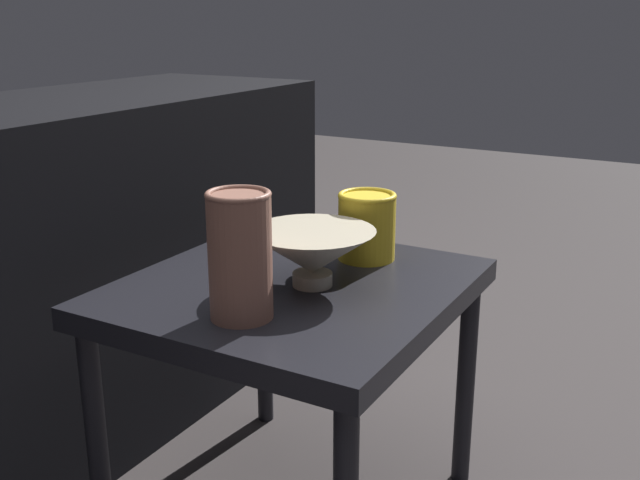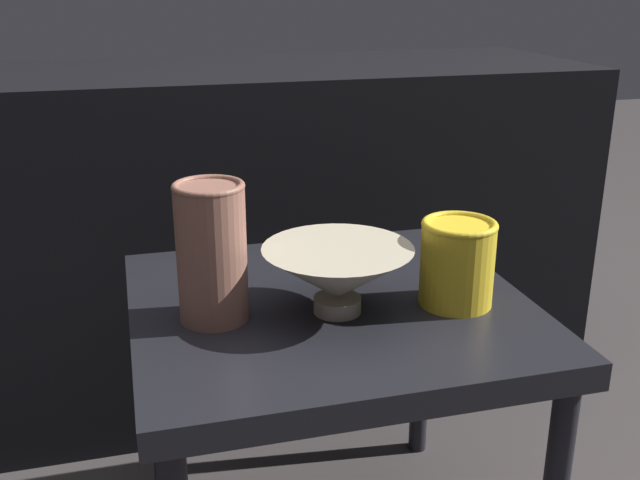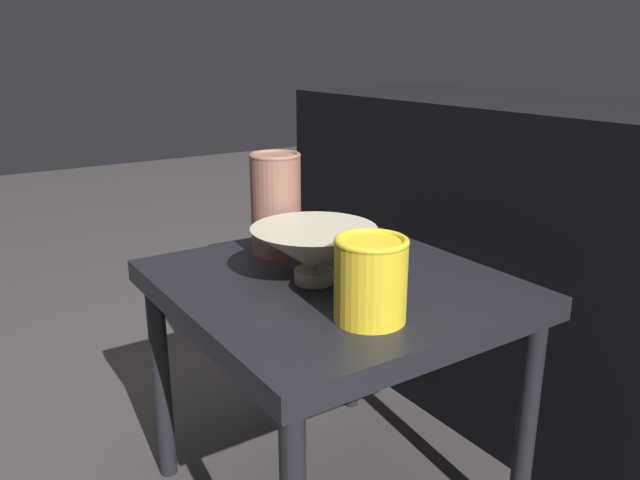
# 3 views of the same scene
# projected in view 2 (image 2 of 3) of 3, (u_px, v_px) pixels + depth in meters

# --- Properties ---
(table) EXTENTS (0.59, 0.55, 0.47)m
(table) POSITION_uv_depth(u_px,v_px,m) (330.00, 334.00, 1.14)
(table) COLOR black
(table) RESTS_ON ground_plane
(couch_backdrop) EXTENTS (1.46, 0.50, 0.75)m
(couch_backdrop) POSITION_uv_depth(u_px,v_px,m) (257.00, 231.00, 1.73)
(couch_backdrop) COLOR black
(couch_backdrop) RESTS_ON ground_plane
(bowl) EXTENTS (0.22, 0.22, 0.10)m
(bowl) POSITION_uv_depth(u_px,v_px,m) (337.00, 274.00, 1.07)
(bowl) COLOR #B2A88E
(bowl) RESTS_ON table
(vase_textured_left) EXTENTS (0.10, 0.10, 0.20)m
(vase_textured_left) POSITION_uv_depth(u_px,v_px,m) (212.00, 251.00, 1.04)
(vase_textured_left) COLOR brown
(vase_textured_left) RESTS_ON table
(vase_colorful_right) EXTENTS (0.11, 0.11, 0.13)m
(vase_colorful_right) POSITION_uv_depth(u_px,v_px,m) (457.00, 261.00, 1.10)
(vase_colorful_right) COLOR gold
(vase_colorful_right) RESTS_ON table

